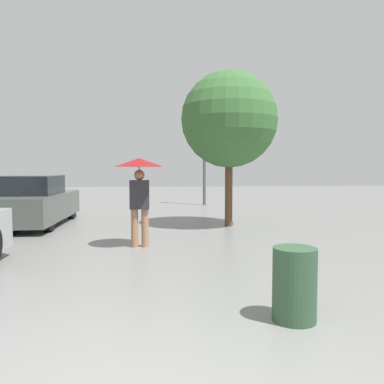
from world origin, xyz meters
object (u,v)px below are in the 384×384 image
(pedestrian, at_px, (139,177))
(street_lamp, at_px, (204,136))
(parked_car_farthest, at_px, (29,202))
(tree, at_px, (229,120))
(trash_bin, at_px, (294,284))

(pedestrian, height_order, street_lamp, street_lamp)
(parked_car_farthest, xyz_separation_m, tree, (5.38, -0.66, 2.20))
(tree, height_order, trash_bin, tree)
(pedestrian, distance_m, tree, 3.65)
(tree, bearing_deg, parked_car_farthest, 173.05)
(trash_bin, bearing_deg, street_lamp, 87.27)
(pedestrian, xyz_separation_m, tree, (2.24, 2.49, 1.46))
(street_lamp, relative_size, trash_bin, 6.06)
(pedestrian, relative_size, street_lamp, 0.39)
(pedestrian, distance_m, trash_bin, 4.25)
(tree, bearing_deg, pedestrian, -131.97)
(tree, distance_m, street_lamp, 5.90)
(trash_bin, bearing_deg, parked_car_farthest, 125.24)
(tree, bearing_deg, trash_bin, -94.64)
(street_lamp, bearing_deg, parked_car_farthest, -136.12)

